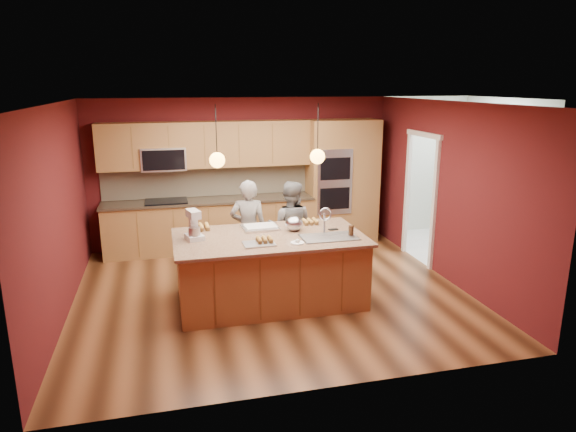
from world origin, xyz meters
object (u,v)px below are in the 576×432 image
object	(u,v)px
person_right	(290,228)
stand_mixer	(194,227)
island	(271,268)
mixing_bowl	(294,224)
person_left	(248,229)

from	to	relation	value
person_right	stand_mixer	distance (m)	1.79
island	mixing_bowl	world-z (taller)	island
mixing_bowl	stand_mixer	bearing A→B (deg)	-177.31
person_left	mixing_bowl	distance (m)	0.98
person_right	island	bearing A→B (deg)	84.08
island	person_right	distance (m)	1.13
person_right	mixing_bowl	world-z (taller)	person_right
island	stand_mixer	xyz separation A→B (m)	(-1.01, 0.11, 0.63)
person_right	mixing_bowl	size ratio (longest dim) A/B	5.89
island	mixing_bowl	distance (m)	0.70
island	person_left	size ratio (longest dim) A/B	1.66
person_left	stand_mixer	size ratio (longest dim) A/B	3.93
island	person_right	size ratio (longest dim) A/B	1.72
person_left	stand_mixer	world-z (taller)	person_left
island	mixing_bowl	bearing A→B (deg)	25.58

